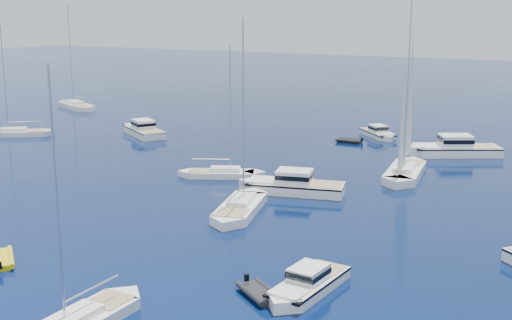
{
  "coord_description": "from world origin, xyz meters",
  "views": [
    {
      "loc": [
        28.94,
        -27.91,
        16.24
      ],
      "look_at": [
        -1.11,
        26.79,
        2.2
      ],
      "focal_mm": 47.39,
      "sensor_mm": 36.0,
      "label": 1
    }
  ],
  "objects": [
    {
      "name": "sailboat_far_l",
      "position": [
        -51.09,
        55.45,
        0.0
      ],
      "size": [
        12.14,
        7.85,
        17.55
      ],
      "primitive_type": null,
      "rotation": [
        0.0,
        0.0,
        1.14
      ],
      "color": "white",
      "rests_on": "ground"
    },
    {
      "name": "sailboat_centre",
      "position": [
        -5.13,
        27.07,
        0.0
      ],
      "size": [
        9.22,
        6.11,
        13.38
      ],
      "primitive_type": null,
      "rotation": [
        0.0,
        0.0,
        5.16
      ],
      "color": "white",
      "rests_on": "ground"
    },
    {
      "name": "motor_cruiser_far_l",
      "position": [
        -26.07,
        41.37,
        0.0
      ],
      "size": [
        10.13,
        7.9,
        2.63
      ],
      "primitive_type": null,
      "rotation": [
        0.0,
        0.0,
        1.01
      ],
      "color": "white",
      "rests_on": "ground"
    },
    {
      "name": "sailboat_mid_r",
      "position": [
        2.37,
        17.78,
        0.0
      ],
      "size": [
        5.65,
        11.34,
        16.13
      ],
      "primitive_type": null,
      "rotation": [
        0.0,
        0.0,
        0.27
      ],
      "color": "white",
      "rests_on": "ground"
    },
    {
      "name": "tender_grey_near",
      "position": [
        11.64,
        3.98,
        0.0
      ],
      "size": [
        3.85,
        3.48,
        0.95
      ],
      "primitive_type": null,
      "rotation": [
        0.0,
        0.0,
        4.11
      ],
      "color": "black",
      "rests_on": "ground"
    },
    {
      "name": "tender_grey_far",
      "position": [
        -0.47,
        49.66,
        0.0
      ],
      "size": [
        3.35,
        1.98,
        0.95
      ],
      "primitive_type": null,
      "rotation": [
        0.0,
        0.0,
        1.62
      ],
      "color": "black",
      "rests_on": "ground"
    },
    {
      "name": "motor_cruiser_centre",
      "position": [
        3.5,
        25.12,
        0.0
      ],
      "size": [
        10.81,
        5.62,
        2.72
      ],
      "primitive_type": null,
      "rotation": [
        0.0,
        0.0,
        1.82
      ],
      "color": "white",
      "rests_on": "ground"
    },
    {
      "name": "ground",
      "position": [
        0.0,
        0.0,
        0.0
      ],
      "size": [
        400.0,
        400.0,
        0.0
      ],
      "primitive_type": "plane",
      "color": "#091B57",
      "rests_on": "ground"
    },
    {
      "name": "sailboat_mid_l",
      "position": [
        -40.1,
        32.96,
        0.0
      ],
      "size": [
        9.71,
        8.05,
        14.83
      ],
      "primitive_type": null,
      "rotation": [
        0.0,
        0.0,
        2.2
      ],
      "color": "silver",
      "rests_on": "ground"
    },
    {
      "name": "motor_cruiser_horizon",
      "position": [
        1.58,
        54.74,
        0.0
      ],
      "size": [
        7.0,
        7.09,
        2.0
      ],
      "primitive_type": null,
      "rotation": [
        0.0,
        0.0,
        3.91
      ],
      "color": "silver",
      "rests_on": "ground"
    },
    {
      "name": "sailboat_sails_r",
      "position": [
        10.63,
        36.07,
        0.0
      ],
      "size": [
        4.79,
        12.36,
        17.7
      ],
      "primitive_type": null,
      "rotation": [
        0.0,
        0.0,
        3.28
      ],
      "color": "silver",
      "rests_on": "ground"
    },
    {
      "name": "motor_cruiser_distant",
      "position": [
        12.55,
        48.13,
        0.0
      ],
      "size": [
        11.74,
        8.65,
        3.01
      ],
      "primitive_type": null,
      "rotation": [
        0.0,
        0.0,
        2.08
      ],
      "color": "white",
      "rests_on": "ground"
    },
    {
      "name": "motor_cruiser_near",
      "position": [
        13.82,
        5.79,
        0.0
      ],
      "size": [
        2.95,
        7.84,
        2.02
      ],
      "primitive_type": null,
      "rotation": [
        0.0,
        0.0,
        3.06
      ],
      "color": "white",
      "rests_on": "ground"
    }
  ]
}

